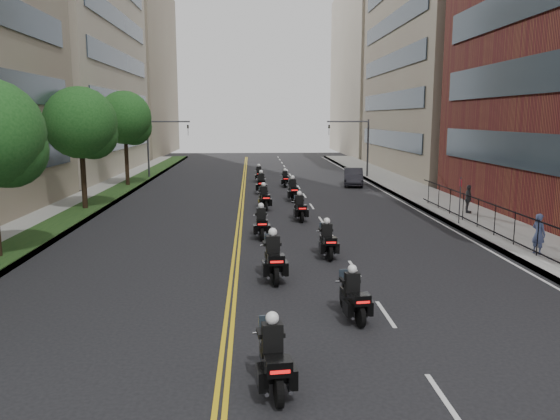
# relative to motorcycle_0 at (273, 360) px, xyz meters

# --- Properties ---
(ground) EXTENTS (160.00, 160.00, 0.00)m
(ground) POSITION_rel_motorcycle_0_xyz_m (0.34, -0.62, -0.67)
(ground) COLOR black
(ground) RESTS_ON ground
(sidewalk_right) EXTENTS (4.00, 90.00, 0.15)m
(sidewalk_right) POSITION_rel_motorcycle_0_xyz_m (12.34, 24.38, -0.60)
(sidewalk_right) COLOR gray
(sidewalk_right) RESTS_ON ground
(sidewalk_left) EXTENTS (4.00, 90.00, 0.15)m
(sidewalk_left) POSITION_rel_motorcycle_0_xyz_m (-11.66, 24.38, -0.60)
(sidewalk_left) COLOR gray
(sidewalk_left) RESTS_ON ground
(grass_strip) EXTENTS (2.00, 90.00, 0.04)m
(grass_strip) POSITION_rel_motorcycle_0_xyz_m (-10.86, 24.38, -0.50)
(grass_strip) COLOR black
(grass_strip) RESTS_ON sidewalk_left
(building_right_tan) EXTENTS (15.11, 28.00, 30.00)m
(building_right_tan) POSITION_rel_motorcycle_0_xyz_m (21.82, 47.38, 14.33)
(building_right_tan) COLOR gray
(building_right_tan) RESTS_ON ground
(building_right_far) EXTENTS (15.00, 28.00, 26.00)m
(building_right_far) POSITION_rel_motorcycle_0_xyz_m (21.84, 77.38, 12.33)
(building_right_far) COLOR #AA9F89
(building_right_far) RESTS_ON ground
(building_left_mid) EXTENTS (16.11, 28.00, 34.00)m
(building_left_mid) POSITION_rel_motorcycle_0_xyz_m (-21.64, 47.38, 16.33)
(building_left_mid) COLOR #AA9F89
(building_left_mid) RESTS_ON ground
(building_left_far) EXTENTS (16.00, 28.00, 26.00)m
(building_left_far) POSITION_rel_motorcycle_0_xyz_m (-21.66, 77.38, 12.33)
(building_left_far) COLOR gray
(building_left_far) RESTS_ON ground
(iron_fence) EXTENTS (0.05, 28.00, 1.50)m
(iron_fence) POSITION_rel_motorcycle_0_xyz_m (11.34, 11.38, 0.23)
(iron_fence) COLOR black
(iron_fence) RESTS_ON sidewalk_right
(street_trees) EXTENTS (4.40, 38.40, 7.98)m
(street_trees) POSITION_rel_motorcycle_0_xyz_m (-10.71, 17.98, 4.46)
(street_trees) COLOR #322216
(street_trees) RESTS_ON ground
(traffic_signal_right) EXTENTS (4.09, 0.20, 5.60)m
(traffic_signal_right) POSITION_rel_motorcycle_0_xyz_m (9.88, 41.38, 3.02)
(traffic_signal_right) COLOR #3F3F44
(traffic_signal_right) RESTS_ON ground
(traffic_signal_left) EXTENTS (4.09, 0.20, 5.60)m
(traffic_signal_left) POSITION_rel_motorcycle_0_xyz_m (-9.20, 41.38, 3.02)
(traffic_signal_left) COLOR #3F3F44
(traffic_signal_left) RESTS_ON ground
(motorcycle_0) EXTENTS (0.65, 2.31, 1.71)m
(motorcycle_0) POSITION_rel_motorcycle_0_xyz_m (0.00, 0.00, 0.00)
(motorcycle_0) COLOR black
(motorcycle_0) RESTS_ON ground
(motorcycle_1) EXTENTS (0.64, 2.16, 1.59)m
(motorcycle_1) POSITION_rel_motorcycle_0_xyz_m (2.49, 4.08, -0.05)
(motorcycle_1) COLOR black
(motorcycle_1) RESTS_ON ground
(motorcycle_2) EXTENTS (0.66, 2.55, 1.88)m
(motorcycle_2) POSITION_rel_motorcycle_0_xyz_m (0.33, 8.07, 0.07)
(motorcycle_2) COLOR black
(motorcycle_2) RESTS_ON ground
(motorcycle_3) EXTENTS (0.53, 2.24, 1.65)m
(motorcycle_3) POSITION_rel_motorcycle_0_xyz_m (2.73, 11.22, -0.02)
(motorcycle_3) COLOR black
(motorcycle_3) RESTS_ON ground
(motorcycle_4) EXTENTS (0.54, 2.31, 1.70)m
(motorcycle_4) POSITION_rel_motorcycle_0_xyz_m (0.03, 15.07, -0.00)
(motorcycle_4) COLOR black
(motorcycle_4) RESTS_ON ground
(motorcycle_5) EXTENTS (0.60, 2.27, 1.68)m
(motorcycle_5) POSITION_rel_motorcycle_0_xyz_m (2.30, 19.47, -0.01)
(motorcycle_5) COLOR black
(motorcycle_5) RESTS_ON ground
(motorcycle_6) EXTENTS (0.70, 2.34, 1.73)m
(motorcycle_6) POSITION_rel_motorcycle_0_xyz_m (0.36, 23.37, 0.01)
(motorcycle_6) COLOR black
(motorcycle_6) RESTS_ON ground
(motorcycle_7) EXTENTS (0.60, 2.43, 1.79)m
(motorcycle_7) POSITION_rel_motorcycle_0_xyz_m (2.46, 26.78, 0.03)
(motorcycle_7) COLOR black
(motorcycle_7) RESTS_ON ground
(motorcycle_8) EXTENTS (0.56, 2.46, 1.81)m
(motorcycle_8) POSITION_rel_motorcycle_0_xyz_m (0.32, 30.67, 0.04)
(motorcycle_8) COLOR black
(motorcycle_8) RESTS_ON ground
(motorcycle_9) EXTENTS (0.49, 2.11, 1.56)m
(motorcycle_9) POSITION_rel_motorcycle_0_xyz_m (2.42, 34.72, -0.06)
(motorcycle_9) COLOR black
(motorcycle_9) RESTS_ON ground
(motorcycle_10) EXTENTS (0.52, 2.18, 1.61)m
(motorcycle_10) POSITION_rel_motorcycle_0_xyz_m (0.27, 38.55, -0.04)
(motorcycle_10) COLOR black
(motorcycle_10) RESTS_ON ground
(parked_sedan) EXTENTS (2.28, 4.70, 1.48)m
(parked_sedan) POSITION_rel_motorcycle_0_xyz_m (8.34, 35.28, 0.07)
(parked_sedan) COLOR black
(parked_sedan) RESTS_ON ground
(pedestrian_a) EXTENTS (0.61, 0.73, 1.72)m
(pedestrian_a) POSITION_rel_motorcycle_0_xyz_m (11.54, 10.69, 0.33)
(pedestrian_a) COLOR #45517E
(pedestrian_a) RESTS_ON sidewalk_right
(pedestrian_c) EXTENTS (0.84, 1.06, 1.68)m
(pedestrian_c) POSITION_rel_motorcycle_0_xyz_m (12.50, 20.58, 0.32)
(pedestrian_c) COLOR #3D3F45
(pedestrian_c) RESTS_ON sidewalk_right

